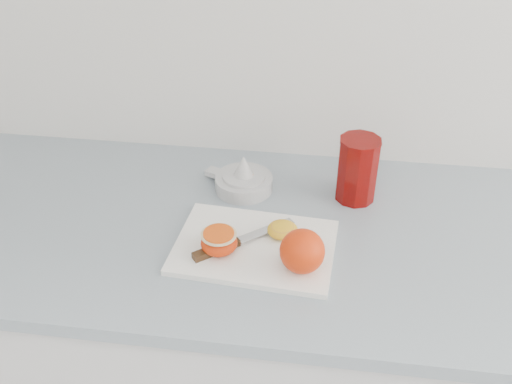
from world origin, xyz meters
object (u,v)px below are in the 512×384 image
at_px(citrus_juicer, 243,180).
at_px(cutting_board, 255,247).
at_px(half_orange, 219,242).
at_px(red_tumbler, 357,172).
at_px(counter, 296,368).

bearing_deg(citrus_juicer, cutting_board, -75.04).
xyz_separation_m(half_orange, citrus_juicer, (0.01, 0.23, -0.01)).
xyz_separation_m(citrus_juicer, red_tumbler, (0.25, 0.00, 0.04)).
bearing_deg(cutting_board, counter, 40.22).
distance_m(citrus_juicer, red_tumbler, 0.25).
bearing_deg(counter, cutting_board, -139.78).
bearing_deg(cutting_board, half_orange, -157.05).
distance_m(cutting_board, red_tumbler, 0.29).
xyz_separation_m(cutting_board, red_tumbler, (0.19, 0.21, 0.06)).
xyz_separation_m(half_orange, red_tumbler, (0.26, 0.23, 0.03)).
bearing_deg(citrus_juicer, counter, -40.82).
height_order(cutting_board, red_tumbler, red_tumbler).
distance_m(cutting_board, half_orange, 0.08).
relative_size(half_orange, red_tumbler, 0.48).
bearing_deg(citrus_juicer, red_tumbler, 0.12).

